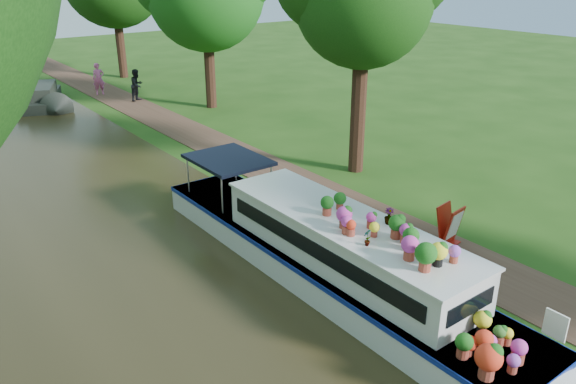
{
  "coord_description": "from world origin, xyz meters",
  "views": [
    {
      "loc": [
        -10.4,
        -11.39,
        7.4
      ],
      "look_at": [
        -1.46,
        0.33,
        1.3
      ],
      "focal_mm": 35.0,
      "sensor_mm": 36.0,
      "label": 1
    }
  ],
  "objects_px": {
    "plant_boat": "(345,259)",
    "pedestrian_pink": "(99,79)",
    "second_boat": "(42,97)",
    "sandwich_board": "(449,227)",
    "pedestrian_dark": "(137,85)"
  },
  "relations": [
    {
      "from": "plant_boat",
      "to": "pedestrian_pink",
      "type": "distance_m",
      "value": 24.76
    },
    {
      "from": "pedestrian_pink",
      "to": "second_boat",
      "type": "bearing_deg",
      "value": -156.23
    },
    {
      "from": "second_boat",
      "to": "sandwich_board",
      "type": "height_order",
      "value": "second_boat"
    },
    {
      "from": "pedestrian_dark",
      "to": "plant_boat",
      "type": "bearing_deg",
      "value": -130.82
    },
    {
      "from": "second_boat",
      "to": "pedestrian_pink",
      "type": "xyz_separation_m",
      "value": [
        3.52,
        0.79,
        0.48
      ]
    },
    {
      "from": "plant_boat",
      "to": "pedestrian_pink",
      "type": "height_order",
      "value": "plant_boat"
    },
    {
      "from": "sandwich_board",
      "to": "pedestrian_dark",
      "type": "bearing_deg",
      "value": 81.28
    },
    {
      "from": "pedestrian_pink",
      "to": "pedestrian_dark",
      "type": "distance_m",
      "value": 3.12
    },
    {
      "from": "pedestrian_dark",
      "to": "sandwich_board",
      "type": "bearing_deg",
      "value": -120.58
    },
    {
      "from": "sandwich_board",
      "to": "pedestrian_dark",
      "type": "distance_m",
      "value": 21.72
    },
    {
      "from": "second_boat",
      "to": "pedestrian_pink",
      "type": "bearing_deg",
      "value": 34.74
    },
    {
      "from": "plant_boat",
      "to": "second_boat",
      "type": "relative_size",
      "value": 2.14
    },
    {
      "from": "second_boat",
      "to": "sandwich_board",
      "type": "xyz_separation_m",
      "value": [
        4.42,
        -23.83,
        0.07
      ]
    },
    {
      "from": "sandwich_board",
      "to": "pedestrian_pink",
      "type": "bearing_deg",
      "value": 83.99
    },
    {
      "from": "second_boat",
      "to": "pedestrian_dark",
      "type": "distance_m",
      "value": 5.13
    }
  ]
}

